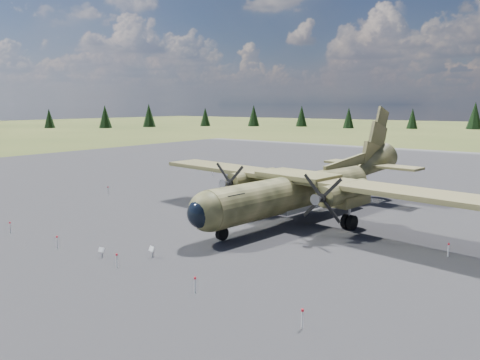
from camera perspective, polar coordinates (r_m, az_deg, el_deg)
The scene contains 7 objects.
ground at distance 38.51m, azimuth -0.66°, elevation -4.62°, with size 500.00×500.00×0.00m, color brown.
apron at distance 46.63m, azimuth 6.89°, elevation -2.25°, with size 120.00×120.00×0.04m, color #545358.
transport_plane at distance 38.30m, azimuth 7.96°, elevation -0.58°, with size 29.17×26.34×9.59m.
info_placard_left at distance 29.86m, azimuth -16.52°, elevation -8.28°, with size 0.42×0.22×0.63m.
info_placard_right at distance 29.11m, azimuth -10.68°, elevation -8.40°, with size 0.48×0.26×0.71m.
barrier_fence at distance 38.61m, azimuth -1.27°, elevation -3.81°, with size 33.12×29.62×0.85m.
treeline at distance 26.75m, azimuth -7.00°, elevation -0.41°, with size 332.42×337.80×10.73m.
Camera 1 is at (22.90, -29.56, 9.19)m, focal length 35.00 mm.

